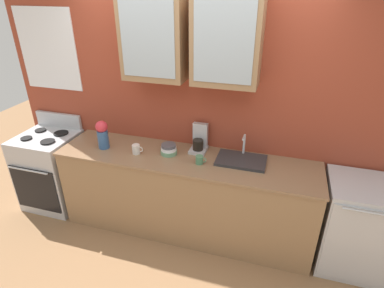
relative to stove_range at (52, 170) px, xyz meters
The scene contains 11 objects.
ground_plane 1.78m from the stove_range, ahead, with size 10.00×10.00×0.00m, color #936B47.
back_wall_unit 2.04m from the stove_range, 10.82° to the left, with size 4.27×0.42×2.79m.
counter 1.72m from the stove_range, ahead, with size 2.70×0.64×0.92m.
stove_range is the anchor object (origin of this frame).
sink_faucet 2.33m from the stove_range, ahead, with size 0.49×0.32×0.25m.
bowl_stack 1.61m from the stove_range, ahead, with size 0.17×0.17×0.11m.
vase 1.03m from the stove_range, ahead, with size 0.13×0.13×0.31m.
cup_near_sink 1.96m from the stove_range, ahead, with size 0.11×0.07×0.09m.
cup_near_bowls 1.31m from the stove_range, ahead, with size 0.12×0.08×0.10m.
dishwasher 3.42m from the stove_range, ahead, with size 0.63×0.63×0.92m.
coffee_maker 1.91m from the stove_range, ahead, with size 0.17×0.20×0.29m.
Camera 1 is at (0.87, -2.65, 2.51)m, focal length 29.44 mm.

